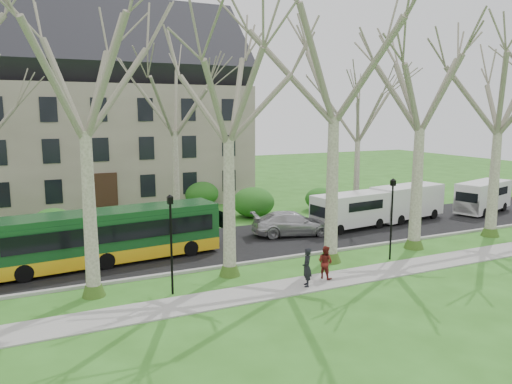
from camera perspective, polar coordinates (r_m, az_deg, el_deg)
ground at (r=25.48m, az=3.08°, el=-8.79°), size 120.00×120.00×0.00m
sidewalk at (r=23.43m, az=6.05°, el=-10.39°), size 70.00×2.00×0.06m
road at (r=30.22m, az=-1.93°, el=-5.83°), size 80.00×8.00×0.06m
curb at (r=26.73m, az=1.53°, el=-7.76°), size 80.00×0.25×0.14m
building at (r=45.62m, az=-18.62°, el=8.98°), size 26.50×12.20×16.00m
tree_row_verge at (r=24.52m, az=2.88°, el=7.17°), size 49.00×7.00×14.00m
tree_row_far at (r=33.92m, az=-7.80°, el=5.96°), size 33.00×7.00×12.00m
lamp_row at (r=23.96m, az=4.28°, el=-3.58°), size 36.22×0.22×4.30m
hedges at (r=36.60m, az=-14.05°, el=-1.89°), size 30.60×8.60×2.00m
bus_follow at (r=27.10m, az=-16.25°, el=-4.79°), size 11.57×3.47×2.85m
sedan at (r=31.89m, az=4.20°, el=-3.60°), size 5.57×3.36×1.51m
van_a at (r=33.95m, az=10.75°, el=-2.19°), size 5.66×2.58×2.39m
van_b at (r=37.88m, az=16.89°, el=-1.17°), size 5.99×2.93×2.50m
van_c at (r=42.69m, az=24.51°, el=-0.53°), size 5.86×3.45×2.41m
pedestrian_a at (r=22.77m, az=5.84°, el=-8.55°), size 0.62×0.75×1.76m
pedestrian_b at (r=23.93m, az=7.92°, el=-7.94°), size 0.85×0.94×1.57m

